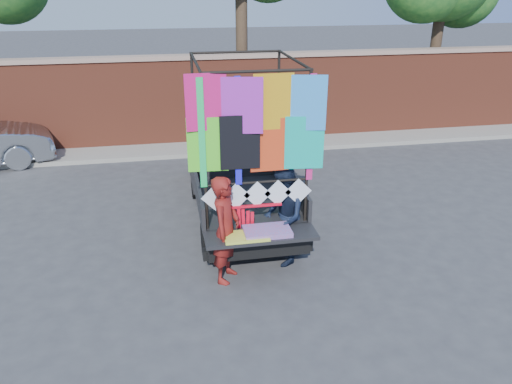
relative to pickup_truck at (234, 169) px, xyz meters
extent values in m
plane|color=#38383A|center=(0.11, -2.38, -0.85)|extent=(90.00, 90.00, 0.00)
cube|color=brown|center=(0.11, 4.62, 0.40)|extent=(30.00, 0.35, 2.50)
cube|color=gray|center=(0.11, 4.62, 1.70)|extent=(30.00, 0.45, 0.12)
cube|color=gray|center=(0.11, 3.92, -0.79)|extent=(30.00, 1.20, 0.12)
cylinder|color=#38281C|center=(1.11, 5.82, 1.88)|extent=(0.36, 0.36, 5.46)
cylinder|color=#38281C|center=(7.61, 5.82, 1.43)|extent=(0.36, 0.36, 4.55)
cylinder|color=black|center=(-0.78, 0.60, -0.52)|extent=(0.22, 0.66, 0.66)
cylinder|color=black|center=(-0.78, -2.10, -0.52)|extent=(0.22, 0.66, 0.66)
cylinder|color=black|center=(0.78, 0.60, -0.52)|extent=(0.22, 0.66, 0.66)
cylinder|color=black|center=(0.78, -2.10, -0.52)|extent=(0.22, 0.66, 0.66)
cube|color=black|center=(0.00, -0.80, -0.35)|extent=(1.70, 4.21, 0.30)
cube|color=black|center=(0.00, -1.55, -0.07)|extent=(1.80, 2.30, 0.10)
cube|color=black|center=(-0.88, -1.55, 0.15)|extent=(0.06, 2.30, 0.45)
cube|color=black|center=(0.88, -1.55, 0.15)|extent=(0.06, 2.30, 0.45)
cube|color=black|center=(0.00, -0.42, 0.15)|extent=(1.80, 0.06, 0.45)
cube|color=black|center=(0.00, 0.55, 0.20)|extent=(1.80, 1.60, 1.25)
cube|color=#8C9EAD|center=(0.00, 0.10, 0.61)|extent=(1.60, 0.06, 0.55)
cube|color=#8C9EAD|center=(0.00, 1.30, 0.40)|extent=(1.60, 0.10, 0.70)
cube|color=black|center=(0.00, 1.65, -0.05)|extent=(1.75, 0.90, 0.55)
cube|color=black|center=(0.00, -2.96, -0.05)|extent=(1.80, 0.55, 0.06)
cube|color=black|center=(0.00, -2.73, -0.43)|extent=(1.85, 0.15, 0.18)
cylinder|color=black|center=(-0.82, -2.61, 1.24)|extent=(0.05, 0.05, 2.50)
cylinder|color=black|center=(-0.82, -0.50, 1.24)|extent=(0.05, 0.05, 2.50)
cylinder|color=black|center=(0.82, -2.61, 1.24)|extent=(0.05, 0.05, 2.50)
cylinder|color=black|center=(0.82, -0.50, 1.24)|extent=(0.05, 0.05, 2.50)
cylinder|color=black|center=(0.00, -2.61, 2.49)|extent=(1.70, 0.04, 0.04)
cylinder|color=black|center=(0.00, -0.50, 2.49)|extent=(1.70, 0.04, 0.04)
cylinder|color=black|center=(-0.82, -1.55, 2.49)|extent=(0.04, 2.15, 0.04)
cylinder|color=black|center=(0.82, -1.55, 2.49)|extent=(0.04, 2.15, 0.04)
cylinder|color=black|center=(0.00, -2.61, 0.74)|extent=(1.70, 0.04, 0.04)
cube|color=#D5176B|center=(-0.75, -2.63, 2.04)|extent=(0.62, 0.02, 0.85)
cube|color=purple|center=(-0.25, -2.67, 2.04)|extent=(0.62, 0.02, 0.85)
cube|color=gold|center=(0.25, -2.63, 2.04)|extent=(0.62, 0.02, 0.85)
cube|color=#318FEB|center=(0.75, -2.67, 2.04)|extent=(0.62, 0.02, 0.85)
cube|color=#51E027|center=(-0.75, -2.63, 1.39)|extent=(0.62, 0.02, 0.85)
cube|color=black|center=(-0.25, -2.67, 1.39)|extent=(0.62, 0.02, 0.85)
cube|color=red|center=(0.25, -2.63, 1.39)|extent=(0.62, 0.02, 0.85)
cube|color=#0CB59F|center=(0.75, -2.67, 1.39)|extent=(0.62, 0.02, 0.85)
cube|color=#19CE60|center=(-0.85, -2.65, 1.59)|extent=(0.10, 0.01, 1.70)
cube|color=#CE2270|center=(0.85, -2.65, 1.59)|extent=(0.10, 0.01, 1.70)
cube|color=#1B1BF6|center=(-0.30, -2.65, 1.59)|extent=(0.10, 0.01, 1.70)
cube|color=white|center=(-0.68, -2.64, 0.53)|extent=(0.45, 0.01, 0.45)
cube|color=white|center=(-0.34, -2.64, 0.53)|extent=(0.45, 0.01, 0.45)
cube|color=white|center=(0.00, -2.64, 0.53)|extent=(0.45, 0.01, 0.45)
cube|color=white|center=(0.34, -2.64, 0.53)|extent=(0.45, 0.01, 0.45)
cube|color=white|center=(0.68, -2.64, 0.53)|extent=(0.45, 0.01, 0.45)
cube|color=#EC345E|center=(0.10, -2.96, 0.02)|extent=(0.75, 0.45, 0.08)
cube|color=#D0DE46|center=(-0.25, -3.03, 0.00)|extent=(0.70, 0.40, 0.04)
imported|color=maroon|center=(-0.55, -2.84, 0.06)|extent=(0.68, 0.78, 1.81)
imported|color=#131C31|center=(0.48, -2.47, 0.02)|extent=(0.72, 0.89, 1.73)
cube|color=red|center=(-0.04, -2.66, 0.35)|extent=(0.87, 0.06, 0.04)
cube|color=red|center=(-0.31, -2.68, 0.07)|extent=(0.06, 0.02, 0.50)
cube|color=red|center=(-0.24, -2.68, 0.05)|extent=(0.06, 0.02, 0.50)
cube|color=red|center=(-0.17, -2.68, 0.03)|extent=(0.06, 0.02, 0.50)
cube|color=red|center=(-0.09, -2.68, 0.01)|extent=(0.06, 0.02, 0.50)
camera|label=1|loc=(-1.37, -9.86, 3.74)|focal=35.00mm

